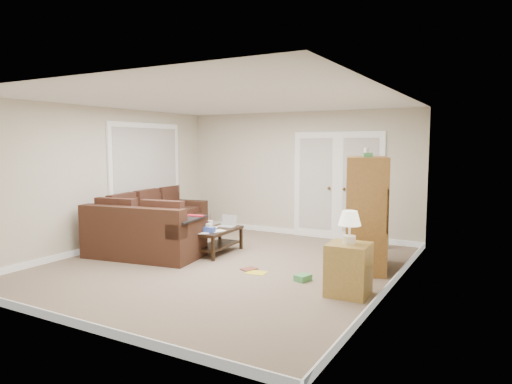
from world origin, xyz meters
The scene contains 17 objects.
floor centered at (0.00, 0.00, 0.00)m, with size 5.50×5.50×0.00m, color gray.
ceiling centered at (0.00, 0.00, 2.50)m, with size 5.00×5.50×0.02m, color silver.
wall_left centered at (-2.50, 0.00, 1.25)m, with size 0.02×5.50×2.50m, color beige.
wall_right centered at (2.50, 0.00, 1.25)m, with size 0.02×5.50×2.50m, color beige.
wall_back centered at (0.00, 2.75, 1.25)m, with size 5.00×0.02×2.50m, color beige.
wall_front centered at (0.00, -2.75, 1.25)m, with size 5.00×0.02×2.50m, color beige.
baseboards centered at (0.00, 0.00, 0.05)m, with size 5.00×5.50×0.10m, color white, non-canonical shape.
french_doors centered at (0.85, 2.71, 1.04)m, with size 1.80×0.05×2.13m.
window_left centered at (-2.46, 1.00, 1.55)m, with size 0.05×1.92×1.42m.
sectional_sofa centered at (-1.82, 0.43, 0.34)m, with size 2.32×2.95×0.88m.
coffee_table centered at (-0.54, 0.61, 0.23)m, with size 0.56×1.05×0.70m.
tv_armoire centered at (1.92, 0.90, 0.84)m, with size 0.87×1.17×1.80m.
side_cabinet centered at (2.09, -0.40, 0.38)m, with size 0.51×0.51×1.05m.
space_heater centered at (1.86, 2.38, 0.16)m, with size 0.13×0.11×0.32m, color silver.
floor_magazine centered at (0.63, -0.11, 0.00)m, with size 0.28×0.22×0.01m, color yellow.
floor_greenbox centered at (1.37, -0.14, 0.04)m, with size 0.16×0.21×0.08m, color #449553.
floor_book centered at (0.37, 0.02, 0.01)m, with size 0.17×0.23×0.02m, color brown.
Camera 1 is at (3.77, -5.73, 1.85)m, focal length 32.00 mm.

